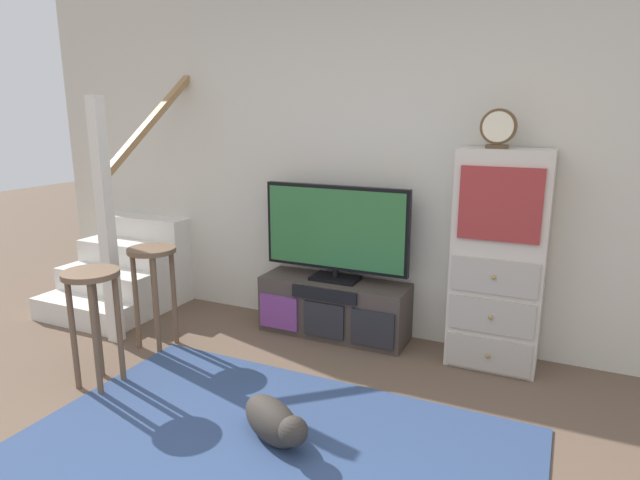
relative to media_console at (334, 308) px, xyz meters
The scene contains 10 objects.
back_wall 1.20m from the media_console, 41.71° to the left, with size 6.40×0.12×2.70m, color beige.
area_rug 1.63m from the media_console, 79.33° to the right, with size 2.60×1.80×0.01m, color navy.
media_console is the anchor object (origin of this frame).
television 0.61m from the media_console, 90.00° to the left, with size 1.14×0.22×0.72m.
side_cabinet 1.28m from the media_console, ahead, with size 0.58×0.38×1.46m.
desk_clock 1.76m from the media_console, ahead, with size 0.22×0.08×0.25m.
staircase 1.94m from the media_console, behind, with size 1.00×1.36×2.20m.
bar_stool_near 1.72m from the media_console, 127.17° to the right, with size 0.34×0.34×0.75m.
bar_stool_far 1.36m from the media_console, 146.32° to the right, with size 0.34×0.34×0.75m.
dog 1.44m from the media_console, 78.80° to the right, with size 0.50×0.39×0.23m.
Camera 1 is at (1.25, -1.38, 1.68)m, focal length 30.15 mm.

